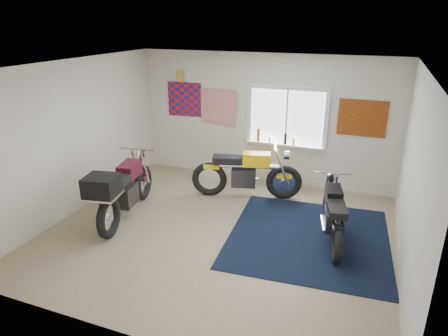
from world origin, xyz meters
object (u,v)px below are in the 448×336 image
at_px(black_chrome_bike, 333,215).
at_px(maroon_tourer, 122,190).
at_px(navy_rug, 308,237).
at_px(yellow_triumph, 246,174).

relative_size(black_chrome_bike, maroon_tourer, 0.85).
xyz_separation_m(navy_rug, maroon_tourer, (-3.13, -0.56, 0.57)).
bearing_deg(yellow_triumph, navy_rug, -52.99).
bearing_deg(navy_rug, black_chrome_bike, 14.97).
height_order(navy_rug, yellow_triumph, yellow_triumph).
xyz_separation_m(yellow_triumph, black_chrome_bike, (1.79, -1.04, -0.06)).
bearing_deg(black_chrome_bike, maroon_tourer, 88.22).
relative_size(yellow_triumph, black_chrome_bike, 1.14).
height_order(navy_rug, maroon_tourer, maroon_tourer).
height_order(black_chrome_bike, maroon_tourer, maroon_tourer).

